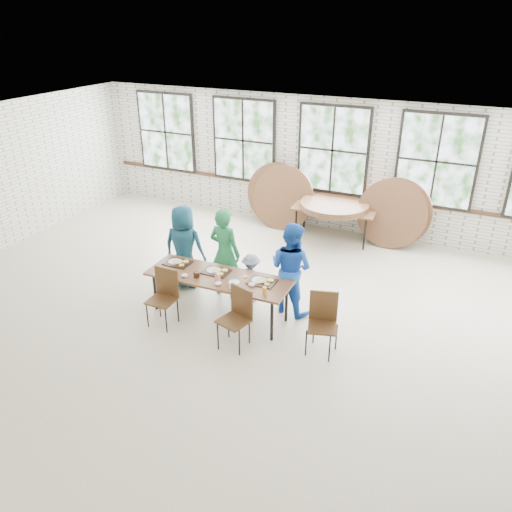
% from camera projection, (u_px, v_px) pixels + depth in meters
% --- Properties ---
extents(room, '(12.00, 12.00, 12.00)m').
position_uv_depth(room, '(333.00, 152.00, 11.04)').
color(room, beige).
rests_on(room, ground).
extents(dining_table, '(2.42, 0.87, 0.74)m').
position_uv_depth(dining_table, '(219.00, 279.00, 8.15)').
color(dining_table, brown).
rests_on(dining_table, ground).
extents(chair_near_left, '(0.43, 0.41, 0.95)m').
position_uv_depth(chair_near_left, '(164.00, 292.00, 8.02)').
color(chair_near_left, '#4A2F18').
rests_on(chair_near_left, ground).
extents(chair_near_right, '(0.52, 0.51, 0.95)m').
position_uv_depth(chair_near_right, '(238.00, 312.00, 7.48)').
color(chair_near_right, '#4A2F18').
rests_on(chair_near_right, ground).
extents(chair_spare, '(0.52, 0.51, 0.95)m').
position_uv_depth(chair_spare, '(323.00, 317.00, 7.36)').
color(chair_spare, '#4A2F18').
rests_on(chair_spare, ground).
extents(adult_teal, '(0.84, 0.61, 1.57)m').
position_uv_depth(adult_teal, '(184.00, 247.00, 9.04)').
color(adult_teal, '#164753').
rests_on(adult_teal, ground).
extents(adult_green, '(0.65, 0.47, 1.66)m').
position_uv_depth(adult_green, '(225.00, 253.00, 8.70)').
color(adult_green, '#1E723F').
rests_on(adult_green, ground).
extents(toddler, '(0.64, 0.45, 0.90)m').
position_uv_depth(toddler, '(251.00, 278.00, 8.68)').
color(toddler, '#162345').
rests_on(toddler, ground).
extents(adult_blue, '(0.91, 0.78, 1.60)m').
position_uv_depth(adult_blue, '(291.00, 268.00, 8.25)').
color(adult_blue, blue).
rests_on(adult_blue, ground).
extents(storage_table, '(1.85, 0.87, 0.74)m').
position_uv_depth(storage_table, '(334.00, 210.00, 10.98)').
color(storage_table, brown).
rests_on(storage_table, ground).
extents(tabletop_clutter, '(2.02, 0.59, 0.11)m').
position_uv_depth(tabletop_clutter, '(222.00, 277.00, 8.06)').
color(tabletop_clutter, black).
rests_on(tabletop_clutter, dining_table).
extents(round_tops_stacked, '(1.50, 1.50, 0.13)m').
position_uv_depth(round_tops_stacked, '(334.00, 205.00, 10.93)').
color(round_tops_stacked, brown).
rests_on(round_tops_stacked, storage_table).
extents(round_tops_leaning, '(4.28, 0.46, 1.49)m').
position_uv_depth(round_tops_leaning, '(334.00, 204.00, 11.19)').
color(round_tops_leaning, brown).
rests_on(round_tops_leaning, ground).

